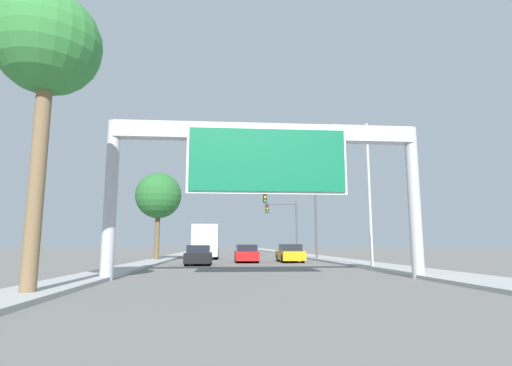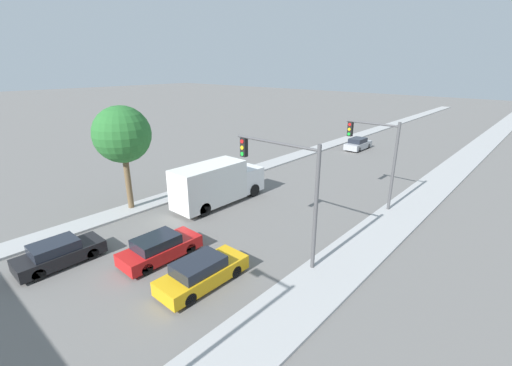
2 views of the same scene
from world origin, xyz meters
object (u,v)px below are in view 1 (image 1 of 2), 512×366
Objects in this scene: traffic_light_near_intersection at (298,211)px; traffic_light_mid_block at (287,219)px; car_mid_right at (199,255)px; palm_tree_foreground at (48,49)px; sign_gantry at (267,159)px; street_lamp_right at (364,181)px; car_mid_center at (290,254)px; car_near_center at (213,249)px; car_far_right at (246,254)px; truck_box_primary at (206,242)px; palm_tree_background at (159,196)px.

traffic_light_near_intersection is 10.01m from traffic_light_mid_block.
palm_tree_foreground reaches higher than car_mid_right.
traffic_light_near_intersection reaches higher than sign_gantry.
traffic_light_mid_block is 23.67m from street_lamp_right.
car_mid_center is 1.09× the size of car_near_center.
car_far_right reaches higher than car_mid_right.
traffic_light_near_intersection reaches higher than car_mid_right.
palm_tree_foreground is at bearing -102.19° from car_mid_right.
truck_box_primary is (-0.00, 11.18, 0.98)m from car_mid_right.
traffic_light_mid_block is at bearing 79.53° from sign_gantry.
palm_tree_foreground is at bearing -94.01° from car_near_center.
palm_tree_foreground is (-7.09, -4.97, 2.17)m from sign_gantry.
car_far_right is 0.57× the size of truck_box_primary.
traffic_light_mid_block is at bearing 87.36° from traffic_light_near_intersection.
sign_gantry is 2.09× the size of traffic_light_mid_block.
street_lamp_right is (13.64, 11.45, -2.03)m from palm_tree_foreground.
traffic_light_near_intersection is 1.03× the size of traffic_light_mid_block.
truck_box_primary is 1.21× the size of traffic_light_mid_block.
traffic_light_near_intersection is (5.10, 20.11, -0.50)m from sign_gantry.
palm_tree_foreground reaches higher than traffic_light_near_intersection.
truck_box_primary is 0.89× the size of street_lamp_right.
traffic_light_mid_block is (5.56, 14.62, 3.62)m from car_far_right.
car_mid_center is 0.69× the size of traffic_light_near_intersection.
car_mid_center is (3.50, 15.52, -4.33)m from sign_gantry.
street_lamp_right is (0.98, -23.63, 0.87)m from traffic_light_mid_block.
car_mid_center is at bearing 108.60° from street_lamp_right.
palm_tree_background is at bearing -128.70° from truck_box_primary.
traffic_light_mid_block reaches higher than truck_box_primary.
palm_tree_background reaches higher than truck_box_primary.
car_near_center reaches higher than car_far_right.
sign_gantry reaches higher than car_near_center.
car_near_center is 0.54× the size of truck_box_primary.
palm_tree_foreground reaches higher than car_near_center.
car_far_right is at bearing -64.54° from truck_box_primary.
palm_tree_foreground is (-3.59, -27.81, 5.55)m from truck_box_primary.
palm_tree_background reaches higher than traffic_light_near_intersection.
traffic_light_near_intersection is at bearing 64.07° from palm_tree_foreground.
traffic_light_mid_block is 0.72× the size of palm_tree_foreground.
traffic_light_near_intersection is (8.60, -26.20, 3.82)m from car_near_center.
truck_box_primary reaches higher than car_mid_center.
car_far_right is at bearing 125.99° from street_lamp_right.
car_mid_center is 0.52× the size of street_lamp_right.
sign_gantry is 23.35m from truck_box_primary.
truck_box_primary is at bearing 133.75° from car_mid_center.
street_lamp_right reaches higher than traffic_light_near_intersection.
truck_box_primary is 0.87× the size of palm_tree_foreground.
palm_tree_background is at bearing 121.97° from car_mid_right.
palm_tree_background is (-7.42, 2.45, 4.84)m from car_far_right.
car_mid_center is at bearing -46.25° from truck_box_primary.
street_lamp_right reaches higher than car_mid_right.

